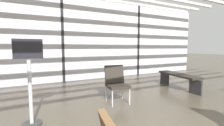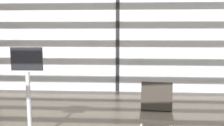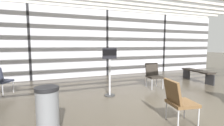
# 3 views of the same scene
# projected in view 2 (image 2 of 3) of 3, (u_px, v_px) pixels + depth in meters

# --- Properties ---
(glass_curtain_wall) EXTENTS (14.00, 0.08, 3.23)m
(glass_curtain_wall) POSITION_uv_depth(u_px,v_px,m) (118.00, 33.00, 6.38)
(glass_curtain_wall) COLOR silver
(glass_curtain_wall) RESTS_ON ground
(window_mullion_1) EXTENTS (0.10, 0.12, 3.23)m
(window_mullion_1) POSITION_uv_depth(u_px,v_px,m) (118.00, 33.00, 6.38)
(window_mullion_1) COLOR black
(window_mullion_1) RESTS_ON ground
(parked_airplane) EXTENTS (12.94, 3.62, 3.62)m
(parked_airplane) POSITION_uv_depth(u_px,v_px,m) (131.00, 29.00, 12.28)
(parked_airplane) COLOR silver
(parked_airplane) RESTS_ON ground
(lounge_chair_3) EXTENTS (0.54, 0.58, 0.87)m
(lounge_chair_3) POSITION_uv_depth(u_px,v_px,m) (156.00, 108.00, 3.58)
(lounge_chair_3) COLOR #28231E
(lounge_chair_3) RESTS_ON ground
(info_sign) EXTENTS (0.44, 0.32, 1.44)m
(info_sign) POSITION_uv_depth(u_px,v_px,m) (29.00, 102.00, 3.30)
(info_sign) COLOR #333333
(info_sign) RESTS_ON ground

